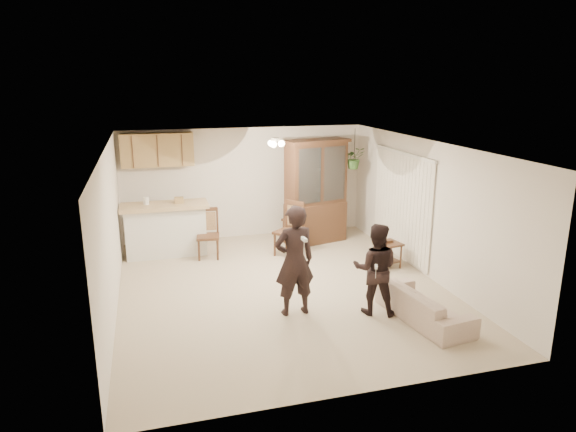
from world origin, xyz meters
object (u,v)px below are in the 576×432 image
object	(u,v)px
sofa	(425,297)
adult	(294,259)
child	(375,272)
chair_hutch_left	(289,241)
chair_hutch_right	(296,227)
china_hutch	(316,192)
chair_bar	(208,244)
side_table	(388,254)

from	to	relation	value
sofa	adult	size ratio (longest dim) A/B	1.04
adult	child	bearing A→B (deg)	162.31
chair_hutch_left	chair_hutch_right	xyz separation A→B (m)	(0.45, 0.99, -0.02)
sofa	adult	world-z (taller)	adult
china_hutch	child	bearing A→B (deg)	-108.26
sofa	chair_hutch_right	xyz separation A→B (m)	(-0.74, 4.38, -0.07)
adult	chair_bar	xyz separation A→B (m)	(-0.97, 2.95, -0.61)
side_table	adult	bearing A→B (deg)	-147.53
sofa	side_table	size ratio (longest dim) A/B	3.42
child	chair_hutch_right	size ratio (longest dim) A/B	1.27
child	side_table	distance (m)	2.13
child	china_hutch	size ratio (longest dim) A/B	0.59
sofa	chair_hutch_left	size ratio (longest dim) A/B	1.67
child	chair_hutch_left	world-z (taller)	child
china_hutch	chair_bar	distance (m)	2.62
china_hutch	chair_hutch_left	distance (m)	1.38
china_hutch	chair_hutch_right	distance (m)	0.95
china_hutch	side_table	distance (m)	2.26
child	china_hutch	distance (m)	3.73
chair_bar	chair_hutch_right	xyz separation A→B (m)	(2.06, 0.68, 0.01)
side_table	chair_bar	bearing A→B (deg)	155.81
sofa	side_table	xyz separation A→B (m)	(0.49, 2.22, -0.11)
sofa	child	world-z (taller)	child
chair_hutch_right	china_hutch	bearing A→B (deg)	114.81
sofa	adult	distance (m)	2.05
side_table	chair_hutch_left	world-z (taller)	chair_hutch_left
adult	chair_hutch_right	world-z (taller)	adult
sofa	adult	bearing A→B (deg)	59.97
side_table	chair_hutch_right	bearing A→B (deg)	119.56
adult	chair_hutch_left	xyz separation A→B (m)	(0.65, 2.64, -0.58)
adult	child	size ratio (longest dim) A/B	1.33
chair_hutch_right	side_table	bearing A→B (deg)	87.19
chair_bar	chair_hutch_right	world-z (taller)	chair_hutch_right
child	chair_hutch_left	xyz separation A→B (m)	(-0.56, 2.94, -0.36)
chair_hutch_right	child	bearing A→B (deg)	59.37
chair_hutch_left	chair_hutch_right	size ratio (longest dim) A/B	1.06
chair_hutch_left	adult	bearing A→B (deg)	-52.43
sofa	side_table	distance (m)	2.28
adult	chair_bar	size ratio (longest dim) A/B	1.78
adult	china_hutch	size ratio (longest dim) A/B	0.79
sofa	chair_hutch_right	distance (m)	4.44
side_table	chair_hutch_left	distance (m)	2.04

